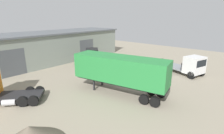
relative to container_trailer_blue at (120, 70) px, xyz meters
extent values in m
plane|color=gray|center=(1.40, -0.03, -2.49)|extent=(60.00, 60.00, 0.00)
cube|color=gray|center=(1.40, 17.64, -0.06)|extent=(29.08, 7.35, 4.86)
cube|color=#565B60|center=(1.40, 17.64, 2.49)|extent=(29.58, 7.85, 0.25)
cube|color=#4C5156|center=(-4.99, 14.00, -0.69)|extent=(3.20, 0.08, 3.60)
cube|color=#4C5156|center=(7.80, 14.00, -0.69)|extent=(3.20, 0.08, 3.60)
cube|color=#232326|center=(-7.59, 5.91, -1.90)|extent=(4.26, 4.09, 0.24)
cylinder|color=#B2B2B7|center=(-8.71, 5.56, -2.07)|extent=(1.20, 1.15, 0.56)
cylinder|color=black|center=(-7.90, 4.72, -2.02)|extent=(0.91, 0.85, 0.95)
cylinder|color=black|center=(-6.45, 6.37, -2.02)|extent=(0.91, 0.85, 0.95)
cylinder|color=black|center=(-7.22, 4.13, -2.02)|extent=(0.91, 0.85, 0.95)
cylinder|color=black|center=(-5.77, 5.78, -2.02)|extent=(0.91, 0.85, 0.95)
cube|color=#28843D|center=(-0.01, 0.05, 0.12)|extent=(4.27, 10.05, 2.53)
cube|color=#232326|center=(-0.01, 0.05, -1.26)|extent=(3.53, 9.92, 0.24)
cube|color=#232326|center=(-1.29, 2.54, -1.94)|extent=(0.19, 0.19, 1.11)
cube|color=#232326|center=(0.28, 2.83, -1.94)|extent=(0.19, 0.19, 1.11)
cylinder|color=black|center=(-0.52, -3.18, -2.03)|extent=(0.47, 0.97, 0.93)
cylinder|color=black|center=(1.64, -2.77, -2.03)|extent=(0.47, 0.97, 0.93)
cylinder|color=black|center=(-0.33, -4.16, -2.03)|extent=(0.47, 0.97, 0.93)
cylinder|color=black|center=(1.83, -3.75, -2.03)|extent=(0.47, 0.97, 0.93)
cube|color=black|center=(5.31, 9.91, -0.84)|extent=(3.02, 3.05, 2.20)
cube|color=black|center=(4.63, 10.53, -0.45)|extent=(1.41, 1.55, 0.88)
cube|color=yellow|center=(8.30, 7.21, -1.76)|extent=(6.18, 5.91, 0.20)
cube|color=#232326|center=(6.08, 9.22, -1.21)|extent=(1.70, 1.86, 1.10)
cylinder|color=black|center=(4.27, 9.43, -1.94)|extent=(1.01, 0.96, 1.10)
cylinder|color=black|center=(5.68, 10.99, -1.94)|extent=(1.01, 0.96, 1.10)
cylinder|color=black|center=(8.70, 5.44, -1.94)|extent=(1.01, 0.96, 1.10)
cylinder|color=black|center=(10.11, 7.00, -1.94)|extent=(1.01, 0.96, 1.10)
cylinder|color=black|center=(9.44, 4.77, -1.94)|extent=(1.01, 0.96, 1.10)
cylinder|color=black|center=(10.85, 6.33, -1.94)|extent=(1.01, 0.96, 1.10)
cube|color=silver|center=(10.37, -4.17, -0.89)|extent=(2.86, 2.53, 2.20)
cube|color=black|center=(10.10, -5.04, -0.50)|extent=(1.95, 0.67, 0.88)
cube|color=gray|center=(11.55, -0.37, -1.81)|extent=(4.09, 6.48, 0.20)
cube|color=#232326|center=(10.68, -3.18, -1.26)|extent=(2.33, 0.83, 1.10)
cylinder|color=black|center=(11.24, -4.91, -1.99)|extent=(0.58, 1.04, 1.00)
cylinder|color=black|center=(9.23, -4.28, -1.99)|extent=(0.58, 1.04, 1.00)
cylinder|color=black|center=(12.97, 0.67, -1.99)|extent=(0.58, 1.04, 1.00)
cylinder|color=black|center=(10.97, 1.30, -1.99)|extent=(0.58, 1.04, 1.00)
cylinder|color=black|center=(13.27, 1.63, -1.99)|extent=(0.58, 1.04, 1.00)
cylinder|color=black|center=(11.27, 2.25, -1.99)|extent=(0.58, 1.04, 1.00)
cylinder|color=#B22D23|center=(5.43, 2.02, -2.05)|extent=(0.58, 0.58, 0.88)
cube|color=black|center=(4.39, 3.87, -2.47)|extent=(0.40, 0.40, 0.04)
cone|color=orange|center=(4.39, 3.87, -2.22)|extent=(0.36, 0.36, 0.55)
camera|label=1|loc=(-13.26, -10.37, 5.25)|focal=28.00mm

